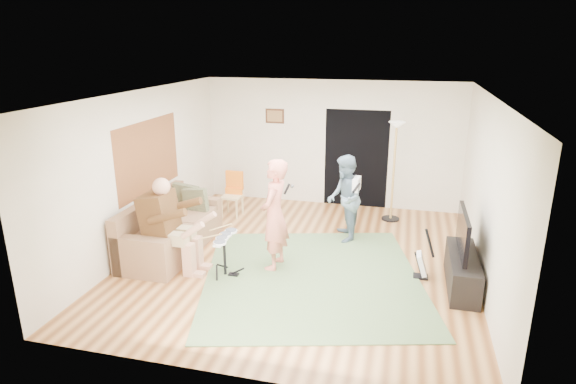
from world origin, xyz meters
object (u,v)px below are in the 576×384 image
Objects in this scene: drum_kit at (225,258)px; television at (463,233)px; tv_cabinet at (462,271)px; guitar_spare at (422,264)px; sofa at (167,233)px; torchiere_lamp at (395,154)px; guitarist at (345,199)px; dining_chair at (233,200)px; singer at (274,215)px.

drum_kit is 3.53m from television.
television is at bearing 180.00° from tv_cabinet.
tv_cabinet is (0.56, -0.15, 0.02)m from guitar_spare.
torchiere_lamp is at bearing 33.68° from sofa.
guitarist is 1.36× the size of television.
guitarist is 1.12× the size of tv_cabinet.
guitarist is at bearing -122.43° from torchiere_lamp.
dining_chair is (-2.40, 0.72, -0.46)m from guitarist.
dining_chair is 0.79× the size of television.
guitarist is (2.88, 1.20, 0.48)m from sofa.
sofa is at bearing -81.38° from guitarist.
tv_cabinet is at bearing -23.90° from dining_chair.
torchiere_lamp is 3.40m from dining_chair.
torchiere_lamp is at bearing 10.98° from dining_chair.
dining_chair reaches higher than guitar_spare.
dining_chair reaches higher than drum_kit.
guitarist reaches higher than tv_cabinet.
sofa is at bearing 153.45° from drum_kit.
guitar_spare is at bearing 163.89° from television.
tv_cabinet is at bearing -66.42° from torchiere_lamp.
sofa is at bearing -102.27° from dining_chair.
guitarist is 2.55m from dining_chair.
torchiere_lamp is (1.70, 2.63, 0.48)m from singer.
torchiere_lamp is 1.73× the size of television.
television is (4.27, -2.07, 0.53)m from dining_chair.
singer is (1.97, -0.19, 0.58)m from sofa.
singer is 2.20× the size of guitar_spare.
sofa is 4.24m from guitar_spare.
guitarist is 1.90m from guitar_spare.
singer is at bearing -122.86° from torchiere_lamp.
dining_chair is (-0.82, 2.57, 0.03)m from drum_kit.
sofa is 4.78m from television.
guitar_spare is at bearing 12.48° from drum_kit.
torchiere_lamp reaches higher than guitarist.
drum_kit is 0.43× the size of guitarist.
sofa is at bearing 178.24° from tv_cabinet.
torchiere_lamp reaches higher than singer.
guitar_spare is (2.27, 0.19, -0.65)m from singer.
guitarist is 0.79× the size of torchiere_lamp.
singer is at bearing -175.23° from guitar_spare.
drum_kit is at bearing -52.06° from singer.
torchiere_lamp reaches higher than dining_chair.
guitar_spare is 2.75m from torchiere_lamp.
guitarist reaches higher than television.
torchiere_lamp is 2.86m from television.
tv_cabinet is (1.13, -2.59, -1.11)m from torchiere_lamp.
sofa is at bearing -146.32° from torchiere_lamp.
television is (3.45, 0.50, 0.56)m from drum_kit.
drum_kit is 0.59× the size of television.
guitar_spare is at bearing 98.07° from singer.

